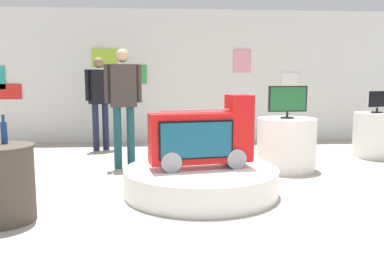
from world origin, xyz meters
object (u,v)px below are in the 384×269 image
Objects in this scene: shopper_browsing_rear at (100,96)px; display_pedestal_center_rear at (375,135)px; novelty_firetruck_tv at (203,139)px; shopper_browsing_near_truck at (123,99)px; bottle_on_side_table at (4,132)px; main_display_pedestal at (201,181)px; display_pedestal_left_rear at (286,144)px; tv_on_left_rear at (288,100)px; tv_on_center_rear at (378,101)px; side_table_round at (3,183)px.

display_pedestal_center_rear is at bearing -12.13° from shopper_browsing_rear.
shopper_browsing_near_truck is at bearing 125.85° from novelty_firetruck_tv.
main_display_pedestal is at bearing 19.52° from bottle_on_side_table.
display_pedestal_left_rear is 2.04m from display_pedestal_center_rear.
tv_on_left_rear is 2.04m from tv_on_center_rear.
shopper_browsing_near_truck reaches higher than side_table_round.
tv_on_center_rear reaches higher than side_table_round.
tv_on_center_rear is 4.34m from shopper_browsing_near_truck.
main_display_pedestal is 2.14m from side_table_round.
tv_on_center_rear reaches higher than display_pedestal_left_rear.
tv_on_left_rear is (1.38, 1.18, 0.38)m from novelty_firetruck_tv.
main_display_pedestal is 1.01× the size of shopper_browsing_near_truck.
tv_on_left_rear is at bearing 30.43° from side_table_round.
shopper_browsing_rear is at bearing 110.36° from shopper_browsing_near_truck.
side_table_round is (-1.97, -0.80, 0.22)m from main_display_pedestal.
shopper_browsing_rear is (0.33, 3.78, 0.19)m from bottle_on_side_table.
novelty_firetruck_tv is at bearing -54.15° from shopper_browsing_near_truck.
shopper_browsing_near_truck reaches higher than bottle_on_side_table.
shopper_browsing_rear is (-4.90, 1.06, 0.05)m from tv_on_center_rear.
bottle_on_side_table is at bearing -95.06° from shopper_browsing_rear.
shopper_browsing_near_truck is at bearing -172.59° from tv_on_center_rear.
display_pedestal_left_rear is 3.64m from shopper_browsing_rear.
shopper_browsing_rear is (-1.66, 3.08, 0.38)m from novelty_firetruck_tv.
shopper_browsing_near_truck is (-2.44, 0.28, 0.68)m from display_pedestal_left_rear.
novelty_firetruck_tv is 0.69× the size of shopper_browsing_near_truck.
tv_on_left_rear is 0.33× the size of shopper_browsing_near_truck.
novelty_firetruck_tv is at bearing -147.99° from display_pedestal_center_rear.
main_display_pedestal is 3.10× the size of tv_on_left_rear.
main_display_pedestal is 3.60m from shopper_browsing_rear.
shopper_browsing_near_truck is (0.94, 2.27, 0.69)m from side_table_round.
main_display_pedestal is 3.85m from display_pedestal_center_rear.
tv_on_center_rear is at bearing 31.75° from main_display_pedestal.
shopper_browsing_rear is (-0.60, 1.62, -0.03)m from shopper_browsing_near_truck.
tv_on_left_rear is (1.41, 1.18, 0.89)m from main_display_pedestal.
tv_on_left_rear is 3.98m from side_table_round.
shopper_browsing_near_truck is at bearing 173.42° from tv_on_left_rear.
display_pedestal_center_rear is 5.96m from side_table_round.
tv_on_left_rear reaches higher than tv_on_center_rear.
main_display_pedestal is 4.06× the size of tv_on_center_rear.
side_table_round is at bearing -149.57° from tv_on_left_rear.
shopper_browsing_near_truck is (-4.30, -0.56, 0.68)m from display_pedestal_center_rear.
novelty_firetruck_tv is 4.45× the size of bottle_on_side_table.
bottle_on_side_table is at bearing -152.55° from tv_on_center_rear.
tv_on_left_rear is 0.33× the size of shopper_browsing_rear.
shopper_browsing_rear is (-1.63, 3.08, 0.88)m from main_display_pedestal.
bottle_on_side_table is (-3.38, -1.88, 0.46)m from display_pedestal_left_rear.
shopper_browsing_near_truck is at bearing 173.52° from display_pedestal_left_rear.
shopper_browsing_rear is at bearing 148.09° from display_pedestal_left_rear.
display_pedestal_left_rear is 2.55m from shopper_browsing_near_truck.
bottle_on_side_table is (-1.99, -0.70, 0.19)m from novelty_firetruck_tv.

